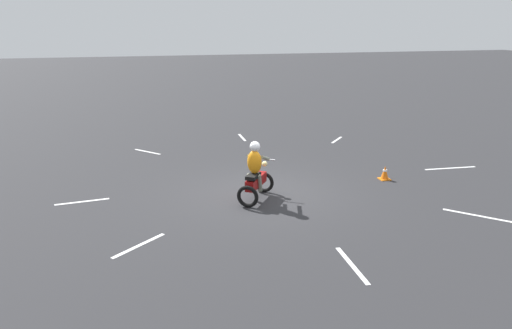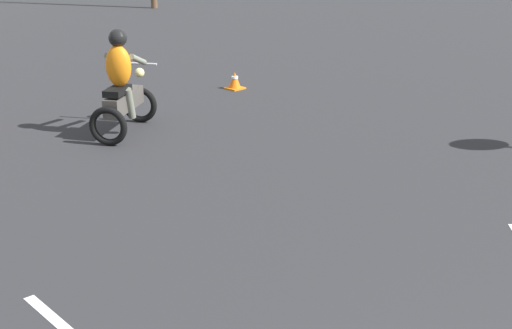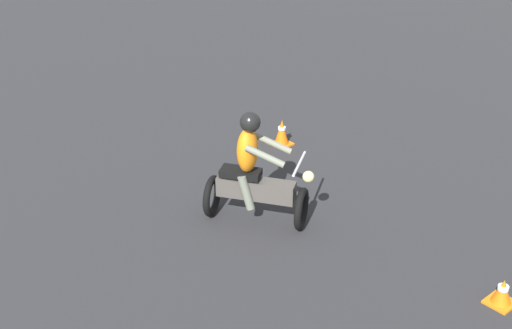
% 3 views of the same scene
% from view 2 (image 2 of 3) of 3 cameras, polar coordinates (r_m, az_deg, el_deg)
% --- Properties ---
extents(motorcycle_rider_background, '(1.50, 1.26, 1.66)m').
position_cam_2_polar(motorcycle_rider_background, '(11.27, -10.66, 5.97)').
color(motorcycle_rider_background, black).
rests_on(motorcycle_rider_background, ground).
extents(traffic_cone_mid_left, '(0.32, 0.32, 0.34)m').
position_cam_2_polar(traffic_cone_mid_left, '(14.19, -1.71, 6.71)').
color(traffic_cone_mid_left, orange).
rests_on(traffic_cone_mid_left, ground).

